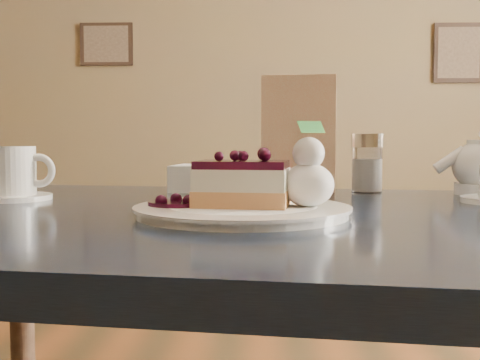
{
  "coord_description": "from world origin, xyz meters",
  "views": [
    {
      "loc": [
        0.0,
        -0.75,
        0.81
      ],
      "look_at": [
        -0.02,
        -0.08,
        0.76
      ],
      "focal_mm": 45.0,
      "sensor_mm": 36.0,
      "label": 1
    }
  ],
  "objects_px": {
    "cheesecake_slice": "(242,184)",
    "main_table": "(248,267)",
    "coffee_set": "(13,176)",
    "dessert_plate": "(242,211)"
  },
  "relations": [
    {
      "from": "cheesecake_slice",
      "to": "main_table",
      "type": "bearing_deg",
      "value": 90.0
    },
    {
      "from": "coffee_set",
      "to": "main_table",
      "type": "bearing_deg",
      "value": -20.24
    },
    {
      "from": "dessert_plate",
      "to": "main_table",
      "type": "bearing_deg",
      "value": 82.75
    },
    {
      "from": "dessert_plate",
      "to": "coffee_set",
      "type": "xyz_separation_m",
      "value": [
        -0.37,
        0.19,
        0.03
      ]
    },
    {
      "from": "coffee_set",
      "to": "dessert_plate",
      "type": "bearing_deg",
      "value": -26.7
    },
    {
      "from": "dessert_plate",
      "to": "coffee_set",
      "type": "distance_m",
      "value": 0.41
    },
    {
      "from": "main_table",
      "to": "coffee_set",
      "type": "relative_size",
      "value": 9.27
    },
    {
      "from": "cheesecake_slice",
      "to": "coffee_set",
      "type": "bearing_deg",
      "value": 160.56
    },
    {
      "from": "dessert_plate",
      "to": "cheesecake_slice",
      "type": "distance_m",
      "value": 0.03
    },
    {
      "from": "main_table",
      "to": "coffee_set",
      "type": "bearing_deg",
      "value": 167.01
    }
  ]
}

